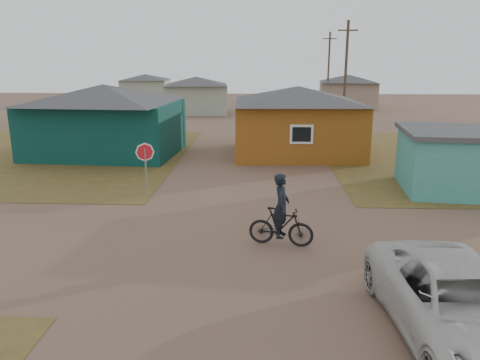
% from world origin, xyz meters
% --- Properties ---
extents(ground, '(120.00, 120.00, 0.00)m').
position_xyz_m(ground, '(0.00, 0.00, 0.00)').
color(ground, brown).
extents(grass_nw, '(20.00, 18.00, 0.00)m').
position_xyz_m(grass_nw, '(-14.00, 13.00, 0.01)').
color(grass_nw, brown).
rests_on(grass_nw, ground).
extents(house_teal, '(8.93, 7.08, 4.00)m').
position_xyz_m(house_teal, '(-8.50, 13.50, 2.05)').
color(house_teal, '#09332E').
rests_on(house_teal, ground).
extents(house_yellow, '(7.72, 6.76, 3.90)m').
position_xyz_m(house_yellow, '(2.50, 14.00, 2.00)').
color(house_yellow, '#8E4F15').
rests_on(house_yellow, ground).
extents(shed_turquoise, '(6.71, 4.93, 2.60)m').
position_xyz_m(shed_turquoise, '(9.50, 6.50, 1.31)').
color(shed_turquoise, teal).
rests_on(shed_turquoise, ground).
extents(house_pale_west, '(7.04, 6.15, 3.60)m').
position_xyz_m(house_pale_west, '(-6.00, 34.00, 1.86)').
color(house_pale_west, '#99A58D').
rests_on(house_pale_west, ground).
extents(house_beige_east, '(6.95, 6.05, 3.60)m').
position_xyz_m(house_beige_east, '(10.00, 40.00, 1.86)').
color(house_beige_east, gray).
rests_on(house_beige_east, ground).
extents(house_pale_north, '(6.28, 5.81, 3.40)m').
position_xyz_m(house_pale_north, '(-14.00, 46.00, 1.75)').
color(house_pale_north, '#99A58D').
rests_on(house_pale_north, ground).
extents(utility_pole_near, '(1.40, 0.20, 8.00)m').
position_xyz_m(utility_pole_near, '(6.50, 22.00, 4.14)').
color(utility_pole_near, '#4A3B2C').
rests_on(utility_pole_near, ground).
extents(utility_pole_far, '(1.40, 0.20, 8.00)m').
position_xyz_m(utility_pole_far, '(7.50, 38.00, 4.14)').
color(utility_pole_far, '#4A3B2C').
rests_on(utility_pole_far, ground).
extents(stop_sign, '(0.74, 0.14, 2.26)m').
position_xyz_m(stop_sign, '(-4.11, 4.86, 1.68)').
color(stop_sign, gray).
rests_on(stop_sign, ground).
extents(cyclist, '(2.03, 0.93, 2.21)m').
position_xyz_m(cyclist, '(1.03, 0.31, 0.81)').
color(cyclist, black).
rests_on(cyclist, ground).
extents(vehicle, '(2.88, 5.69, 1.54)m').
position_xyz_m(vehicle, '(4.37, -4.46, 0.77)').
color(vehicle, beige).
rests_on(vehicle, ground).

